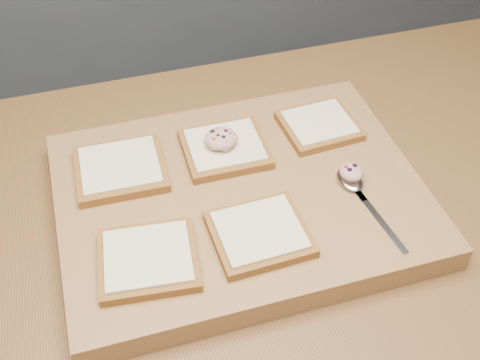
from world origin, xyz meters
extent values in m
cube|color=brown|center=(0.00, 0.00, 0.87)|extent=(2.00, 0.80, 0.06)
cube|color=slate|center=(0.00, 1.43, 0.45)|extent=(3.60, 0.60, 0.90)
cube|color=#A07644|center=(-0.08, 0.02, 0.92)|extent=(0.52, 0.40, 0.04)
cube|color=olive|center=(-0.24, 0.10, 0.95)|extent=(0.13, 0.12, 0.01)
cube|color=beige|center=(-0.24, 0.10, 0.96)|extent=(0.12, 0.11, 0.00)
cube|color=olive|center=(-0.08, 0.10, 0.95)|extent=(0.13, 0.12, 0.01)
cube|color=beige|center=(-0.08, 0.10, 0.96)|extent=(0.11, 0.10, 0.00)
cube|color=olive|center=(0.08, 0.11, 0.95)|extent=(0.12, 0.11, 0.01)
cube|color=beige|center=(0.08, 0.11, 0.96)|extent=(0.10, 0.09, 0.00)
cube|color=olive|center=(-0.23, -0.08, 0.95)|extent=(0.14, 0.13, 0.01)
cube|color=beige|center=(-0.23, -0.08, 0.96)|extent=(0.12, 0.11, 0.00)
cube|color=olive|center=(-0.08, -0.08, 0.95)|extent=(0.13, 0.12, 0.01)
cube|color=beige|center=(-0.08, -0.08, 0.96)|extent=(0.11, 0.10, 0.00)
ellipsoid|color=#DDA18D|center=(-0.09, 0.10, 0.97)|extent=(0.05, 0.05, 0.02)
sphere|color=black|center=(-0.08, 0.10, 0.98)|extent=(0.01, 0.01, 0.01)
sphere|color=black|center=(-0.10, 0.11, 0.98)|extent=(0.01, 0.01, 0.01)
sphere|color=black|center=(-0.08, 0.09, 0.98)|extent=(0.01, 0.01, 0.01)
sphere|color=black|center=(-0.09, 0.10, 0.98)|extent=(0.01, 0.01, 0.01)
sphere|color=#A5140C|center=(-0.07, 0.10, 0.98)|extent=(0.01, 0.01, 0.01)
sphere|color=#A5140C|center=(-0.09, 0.11, 0.98)|extent=(0.01, 0.01, 0.01)
sphere|color=#A5140C|center=(-0.10, 0.09, 0.98)|extent=(0.01, 0.01, 0.01)
ellipsoid|color=silver|center=(0.08, -0.02, 0.95)|extent=(0.04, 0.06, 0.01)
cube|color=silver|center=(0.08, -0.04, 0.94)|extent=(0.01, 0.03, 0.00)
cube|color=silver|center=(0.09, -0.10, 0.94)|extent=(0.02, 0.13, 0.00)
ellipsoid|color=#DDA18D|center=(0.08, -0.02, 0.96)|extent=(0.03, 0.04, 0.02)
sphere|color=black|center=(0.08, -0.01, 0.97)|extent=(0.01, 0.01, 0.01)
sphere|color=black|center=(0.07, -0.02, 0.97)|extent=(0.01, 0.01, 0.01)
sphere|color=#A5140C|center=(0.07, -0.01, 0.97)|extent=(0.01, 0.01, 0.01)
camera|label=1|loc=(-0.26, -0.57, 1.57)|focal=45.00mm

